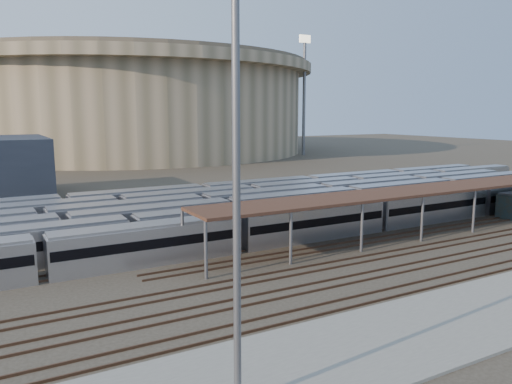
% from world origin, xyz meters
% --- Properties ---
extents(ground, '(420.00, 420.00, 0.00)m').
position_xyz_m(ground, '(0.00, 0.00, 0.00)').
color(ground, '#383026').
rests_on(ground, ground).
extents(apron, '(50.00, 9.00, 0.20)m').
position_xyz_m(apron, '(-5.00, -15.00, 0.10)').
color(apron, gray).
rests_on(apron, ground).
extents(subway_trains, '(122.84, 23.90, 3.60)m').
position_xyz_m(subway_trains, '(3.42, 18.50, 1.80)').
color(subway_trains, silver).
rests_on(subway_trains, ground).
extents(inspection_shed, '(60.30, 6.00, 5.30)m').
position_xyz_m(inspection_shed, '(22.00, 4.00, 4.98)').
color(inspection_shed, slate).
rests_on(inspection_shed, ground).
extents(empty_tracks, '(170.00, 9.62, 0.18)m').
position_xyz_m(empty_tracks, '(0.00, -5.00, 0.09)').
color(empty_tracks, '#4C3323').
rests_on(empty_tracks, ground).
extents(stadium, '(124.00, 124.00, 32.50)m').
position_xyz_m(stadium, '(25.00, 140.00, 16.47)').
color(stadium, '#9B8669').
rests_on(stadium, ground).
extents(floodlight_2, '(4.00, 1.00, 38.40)m').
position_xyz_m(floodlight_2, '(70.00, 100.00, 20.65)').
color(floodlight_2, slate).
rests_on(floodlight_2, ground).
extents(floodlight_3, '(4.00, 1.00, 38.40)m').
position_xyz_m(floodlight_3, '(-10.00, 160.00, 20.65)').
color(floodlight_3, slate).
rests_on(floodlight_3, ground).
extents(yard_light_pole, '(0.81, 0.36, 20.12)m').
position_xyz_m(yard_light_pole, '(-14.23, -16.76, 10.34)').
color(yard_light_pole, slate).
rests_on(yard_light_pole, apron).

